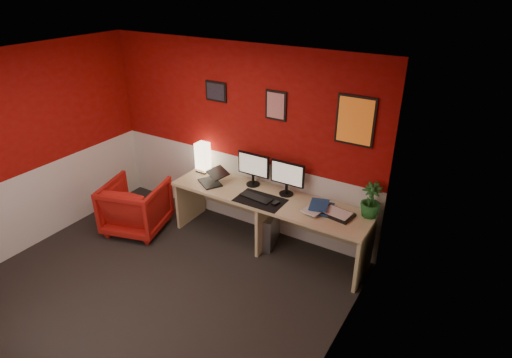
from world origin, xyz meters
The scene contains 26 objects.
ground centered at (0.00, 0.00, 0.00)m, with size 4.00×3.50×0.01m, color black.
ceiling centered at (0.00, 0.00, 2.50)m, with size 4.00×3.50×0.01m, color white.
wall_back centered at (0.00, 1.75, 1.25)m, with size 4.00×0.01×2.50m, color maroon.
wall_left centered at (-2.00, 0.00, 1.25)m, with size 0.01×3.50×2.50m, color maroon.
wall_right centered at (2.00, 0.00, 1.25)m, with size 0.01×3.50×2.50m, color maroon.
wainscot_back centered at (0.00, 1.75, 0.50)m, with size 4.00×0.01×1.00m, color silver.
wainscot_left centered at (-2.00, 0.00, 0.50)m, with size 0.01×3.50×1.00m, color silver.
wainscot_right centered at (2.00, 0.00, 0.50)m, with size 0.01×3.50×1.00m, color silver.
desk centered at (0.66, 1.41, 0.36)m, with size 2.60×0.65×0.73m, color tan.
shoji_lamp centered at (-0.49, 1.59, 0.93)m, with size 0.16×0.16×0.40m, color #FFE5B2.
laptop centered at (-0.19, 1.33, 0.84)m, with size 0.33×0.23×0.22m, color black.
monitor_left centered at (0.32, 1.59, 1.02)m, with size 0.45×0.06×0.58m, color black.
monitor_right centered at (0.82, 1.58, 1.02)m, with size 0.45×0.06×0.58m, color black.
desk_mat centered at (0.62, 1.28, 0.73)m, with size 0.60×0.38×0.01m, color black.
keyboard centered at (0.54, 1.29, 0.74)m, with size 0.42×0.14×0.02m, color black.
mouse centered at (0.83, 1.28, 0.75)m, with size 0.06×0.10×0.03m, color black.
book_bottom centered at (1.24, 1.43, 0.75)m, with size 0.24×0.32×0.03m, color navy.
book_middle centered at (1.20, 1.38, 0.77)m, with size 0.20×0.28×0.02m, color silver.
book_top centered at (1.22, 1.42, 0.79)m, with size 0.21×0.29×0.03m, color navy.
zen_tray centered at (1.55, 1.44, 0.74)m, with size 0.35×0.25×0.03m, color black.
potted_plant centered at (1.87, 1.61, 0.94)m, with size 0.23×0.23×0.41m, color #19591E.
pc_tower centered at (0.63, 1.45, 0.23)m, with size 0.20×0.45×0.45m, color #99999E.
armchair centered at (-1.09, 0.83, 0.36)m, with size 0.76×0.78×0.71m, color #B51810.
art_left centered at (-0.32, 1.74, 1.85)m, with size 0.32×0.02×0.26m, color black.
art_center centered at (0.56, 1.74, 1.80)m, with size 0.28×0.02×0.36m, color red.
art_right centered at (1.55, 1.74, 1.78)m, with size 0.44×0.02×0.56m, color orange.
Camera 1 is at (2.89, -2.59, 3.26)m, focal length 29.53 mm.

